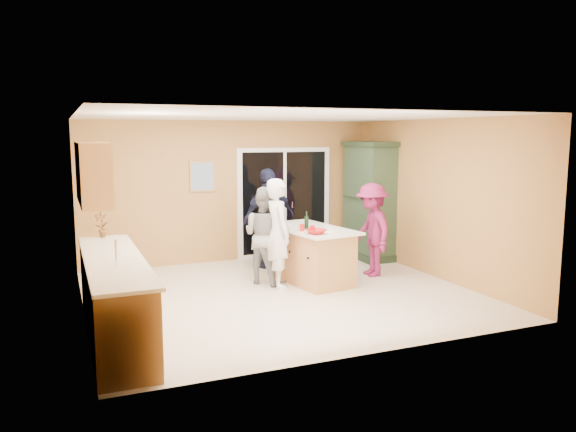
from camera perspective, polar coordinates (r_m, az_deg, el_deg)
name	(u,v)px	position (r m, az deg, el deg)	size (l,w,h in m)	color
floor	(281,294)	(8.40, -0.69, -7.93)	(5.50, 5.50, 0.00)	#EFE5CF
ceiling	(281,116)	(8.07, -0.72, 10.08)	(5.50, 5.00, 0.10)	silver
wall_back	(231,191)	(10.49, -5.77, 2.50)	(5.50, 0.10, 2.60)	tan
wall_front	(370,235)	(5.91, 8.30, -1.97)	(5.50, 0.10, 2.60)	tan
wall_left	(79,218)	(7.57, -20.43, -0.17)	(0.10, 5.00, 2.60)	tan
wall_right	(437,199)	(9.50, 14.91, 1.67)	(0.10, 5.00, 2.60)	tan
left_cabinet_run	(115,302)	(6.74, -17.13, -8.32)	(0.65, 3.05, 1.24)	#BE7D4A
upper_cabinets	(93,173)	(7.32, -19.22, 4.14)	(0.35, 1.60, 0.75)	#BE7D4A
sliding_door	(284,202)	(10.83, -0.37, 1.39)	(1.90, 0.07, 2.10)	white
framed_picture	(202,176)	(10.29, -8.70, 4.02)	(0.46, 0.04, 0.56)	#A78053
kitchen_island	(310,256)	(9.04, 2.28, -4.09)	(1.15, 1.78, 0.87)	#BE7D4A
green_hutch	(370,202)	(10.78, 8.28, 1.43)	(0.64, 1.21, 2.22)	#1E3120
woman_white	(278,233)	(8.63, -1.04, -1.76)	(0.61, 0.40, 1.69)	silver
woman_grey	(265,235)	(8.86, -2.38, -1.97)	(0.75, 0.58, 1.54)	gray
woman_navy	(269,218)	(9.93, -1.93, -0.21)	(1.03, 0.43, 1.76)	#181D36
woman_magenta	(372,230)	(9.44, 8.52, -1.38)	(1.00, 0.58, 1.56)	#801C52
serving_bowl	(316,231)	(8.39, 2.88, -1.58)	(0.29, 0.29, 0.07)	#B01315
tulip_vase	(102,224)	(8.13, -18.39, -0.82)	(0.19, 0.13, 0.36)	#A41016
tumbler_near	(312,229)	(8.46, 2.47, -1.36)	(0.08, 0.08, 0.11)	#B01315
tumbler_far	(302,228)	(8.63, 1.42, -1.18)	(0.07, 0.07, 0.11)	#B01315
wine_bottle	(307,222)	(8.78, 1.89, -0.64)	(0.07, 0.07, 0.28)	black
white_plate	(327,230)	(8.66, 4.00, -1.48)	(0.21, 0.21, 0.01)	white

